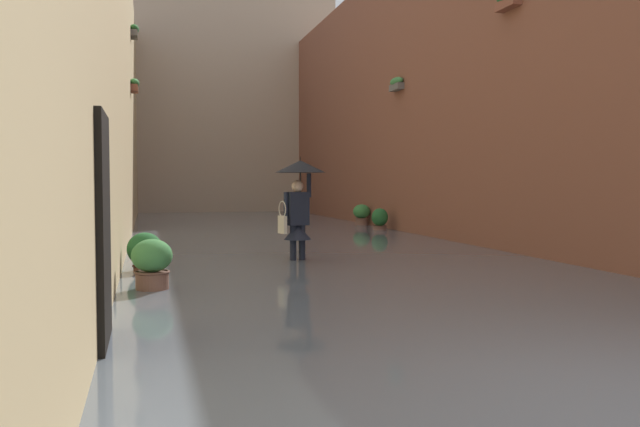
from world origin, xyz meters
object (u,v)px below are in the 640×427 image
person_wading (299,193)px  potted_plant_mid_left (362,215)px  potted_plant_mid_right (145,254)px  potted_plant_far_left (380,221)px  potted_plant_near_right (152,267)px

person_wading → potted_plant_mid_left: size_ratio=2.41×
person_wading → potted_plant_mid_right: person_wading is taller
person_wading → potted_plant_far_left: bearing=-120.9°
person_wading → potted_plant_mid_left: bearing=-115.1°
potted_plant_mid_right → potted_plant_near_right: size_ratio=0.94×
person_wading → potted_plant_far_left: person_wading is taller
potted_plant_far_left → potted_plant_near_right: 11.37m
potted_plant_near_right → potted_plant_mid_left: bearing=-120.4°
person_wading → potted_plant_mid_right: (2.71, 0.82, -0.93)m
potted_plant_mid_right → potted_plant_near_right: bearing=93.0°
potted_plant_far_left → potted_plant_mid_left: potted_plant_mid_left is taller
potted_plant_mid_right → potted_plant_mid_left: (-6.82, -9.59, 0.04)m
person_wading → potted_plant_mid_left: 9.73m
person_wading → potted_plant_mid_right: bearing=16.8°
potted_plant_far_left → potted_plant_mid_right: size_ratio=1.03×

